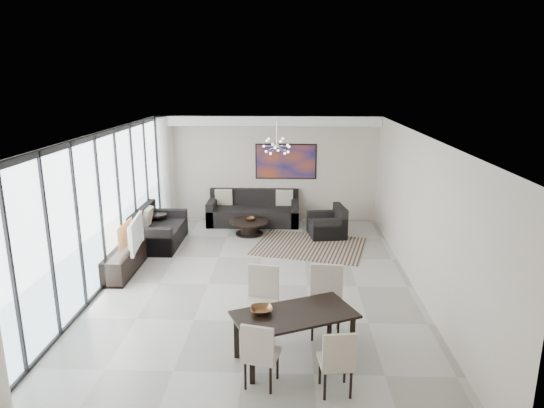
{
  "coord_description": "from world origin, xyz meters",
  "views": [
    {
      "loc": [
        0.61,
        -8.65,
        3.91
      ],
      "look_at": [
        0.23,
        1.41,
        1.25
      ],
      "focal_mm": 32.0,
      "sensor_mm": 36.0,
      "label": 1
    }
  ],
  "objects_px": {
    "tv_console": "(124,261)",
    "television": "(131,234)",
    "dining_table": "(294,319)",
    "sofa_main": "(254,212)",
    "coffee_table": "(249,227)"
  },
  "relations": [
    {
      "from": "coffee_table",
      "to": "television",
      "type": "distance_m",
      "value": 3.41
    },
    {
      "from": "sofa_main",
      "to": "television",
      "type": "bearing_deg",
      "value": -122.37
    },
    {
      "from": "tv_console",
      "to": "television",
      "type": "relative_size",
      "value": 1.43
    },
    {
      "from": "coffee_table",
      "to": "dining_table",
      "type": "bearing_deg",
      "value": -78.82
    },
    {
      "from": "television",
      "to": "dining_table",
      "type": "distance_m",
      "value": 4.5
    },
    {
      "from": "sofa_main",
      "to": "dining_table",
      "type": "bearing_deg",
      "value": -80.78
    },
    {
      "from": "tv_console",
      "to": "television",
      "type": "xyz_separation_m",
      "value": [
        0.16,
        0.06,
        0.58
      ]
    },
    {
      "from": "sofa_main",
      "to": "tv_console",
      "type": "bearing_deg",
      "value": -123.73
    },
    {
      "from": "television",
      "to": "dining_table",
      "type": "bearing_deg",
      "value": -139.39
    },
    {
      "from": "dining_table",
      "to": "television",
      "type": "bearing_deg",
      "value": 137.16
    },
    {
      "from": "television",
      "to": "tv_console",
      "type": "bearing_deg",
      "value": 104.79
    },
    {
      "from": "tv_console",
      "to": "dining_table",
      "type": "relative_size",
      "value": 0.85
    },
    {
      "from": "tv_console",
      "to": "television",
      "type": "bearing_deg",
      "value": 21.34
    },
    {
      "from": "tv_console",
      "to": "dining_table",
      "type": "height_order",
      "value": "dining_table"
    },
    {
      "from": "television",
      "to": "dining_table",
      "type": "height_order",
      "value": "television"
    }
  ]
}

